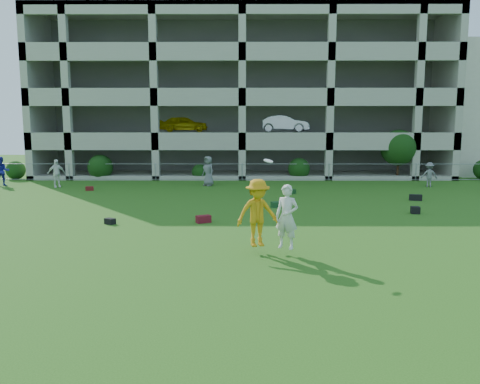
{
  "coord_description": "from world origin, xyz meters",
  "views": [
    {
      "loc": [
        0.02,
        -13.19,
        3.63
      ],
      "look_at": [
        -0.06,
        3.0,
        1.4
      ],
      "focal_mm": 35.0,
      "sensor_mm": 36.0,
      "label": 1
    }
  ],
  "objects_px": {
    "bystander_f": "(429,175)",
    "crate_d": "(415,210)",
    "bystander_c": "(208,171)",
    "frisbee_contest": "(264,214)",
    "parking_garage": "(242,100)",
    "bystander_a": "(2,171)",
    "bystander_b": "(56,173)"
  },
  "relations": [
    {
      "from": "bystander_b",
      "to": "bystander_f",
      "type": "relative_size",
      "value": 1.14
    },
    {
      "from": "bystander_a",
      "to": "bystander_c",
      "type": "xyz_separation_m",
      "value": [
        12.94,
        0.16,
        0.01
      ]
    },
    {
      "from": "bystander_b",
      "to": "frisbee_contest",
      "type": "height_order",
      "value": "frisbee_contest"
    },
    {
      "from": "bystander_a",
      "to": "bystander_c",
      "type": "bearing_deg",
      "value": -24.08
    },
    {
      "from": "bystander_b",
      "to": "bystander_c",
      "type": "relative_size",
      "value": 0.92
    },
    {
      "from": "bystander_a",
      "to": "bystander_c",
      "type": "distance_m",
      "value": 12.94
    },
    {
      "from": "bystander_a",
      "to": "parking_garage",
      "type": "distance_m",
      "value": 19.81
    },
    {
      "from": "bystander_c",
      "to": "bystander_f",
      "type": "bearing_deg",
      "value": 42.76
    },
    {
      "from": "crate_d",
      "to": "parking_garage",
      "type": "relative_size",
      "value": 0.01
    },
    {
      "from": "bystander_b",
      "to": "frisbee_contest",
      "type": "distance_m",
      "value": 19.43
    },
    {
      "from": "bystander_f",
      "to": "frisbee_contest",
      "type": "distance_m",
      "value": 18.98
    },
    {
      "from": "bystander_b",
      "to": "frisbee_contest",
      "type": "bearing_deg",
      "value": -84.55
    },
    {
      "from": "bystander_a",
      "to": "bystander_c",
      "type": "height_order",
      "value": "bystander_c"
    },
    {
      "from": "bystander_b",
      "to": "crate_d",
      "type": "xyz_separation_m",
      "value": [
        18.78,
        -8.81,
        -0.71
      ]
    },
    {
      "from": "frisbee_contest",
      "to": "crate_d",
      "type": "bearing_deg",
      "value": 43.7
    },
    {
      "from": "bystander_b",
      "to": "crate_d",
      "type": "bearing_deg",
      "value": -58.0
    },
    {
      "from": "frisbee_contest",
      "to": "bystander_c",
      "type": "bearing_deg",
      "value": 99.88
    },
    {
      "from": "parking_garage",
      "to": "frisbee_contest",
      "type": "bearing_deg",
      "value": -88.64
    },
    {
      "from": "bystander_b",
      "to": "bystander_c",
      "type": "xyz_separation_m",
      "value": [
        9.26,
        0.8,
        0.07
      ]
    },
    {
      "from": "parking_garage",
      "to": "bystander_b",
      "type": "bearing_deg",
      "value": -132.47
    },
    {
      "from": "bystander_f",
      "to": "bystander_b",
      "type": "bearing_deg",
      "value": 10.85
    },
    {
      "from": "bystander_c",
      "to": "crate_d",
      "type": "bearing_deg",
      "value": -0.37
    },
    {
      "from": "parking_garage",
      "to": "bystander_f",
      "type": "bearing_deg",
      "value": -46.44
    },
    {
      "from": "bystander_a",
      "to": "crate_d",
      "type": "bearing_deg",
      "value": -47.59
    },
    {
      "from": "bystander_f",
      "to": "parking_garage",
      "type": "height_order",
      "value": "parking_garage"
    },
    {
      "from": "bystander_f",
      "to": "crate_d",
      "type": "height_order",
      "value": "bystander_f"
    },
    {
      "from": "frisbee_contest",
      "to": "parking_garage",
      "type": "relative_size",
      "value": 0.09
    },
    {
      "from": "bystander_c",
      "to": "frisbee_contest",
      "type": "distance_m",
      "value": 16.29
    },
    {
      "from": "bystander_c",
      "to": "bystander_f",
      "type": "distance_m",
      "value": 13.69
    },
    {
      "from": "frisbee_contest",
      "to": "parking_garage",
      "type": "xyz_separation_m",
      "value": [
        -0.66,
        27.68,
        4.83
      ]
    },
    {
      "from": "frisbee_contest",
      "to": "parking_garage",
      "type": "distance_m",
      "value": 28.11
    },
    {
      "from": "bystander_a",
      "to": "frisbee_contest",
      "type": "bearing_deg",
      "value": -70.06
    }
  ]
}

